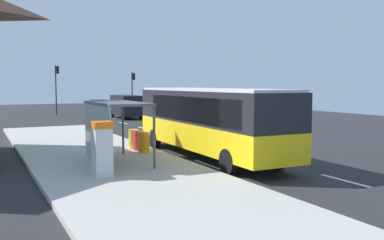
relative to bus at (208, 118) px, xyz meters
The scene contains 20 objects.
ground_plane 13.84m from the bus, 82.83° to the left, with size 56.00×92.00×0.04m, color #262628.
sidewalk_platform 5.26m from the bus, 161.10° to the left, with size 6.20×30.00×0.18m, color #ADAAA3.
lane_stripe_seg_0 6.94m from the bus, 72.95° to the right, with size 0.16×2.20×0.01m, color silver.
lane_stripe_seg_1 3.03m from the bus, 35.41° to the right, with size 0.16×2.20×0.01m, color silver.
lane_stripe_seg_2 4.50m from the bus, 61.45° to the left, with size 0.16×2.20×0.01m, color silver.
lane_stripe_seg_3 9.02m from the bus, 77.16° to the left, with size 0.16×2.20×0.01m, color silver.
lane_stripe_seg_4 13.87m from the bus, 81.80° to the left, with size 0.16×2.20×0.01m, color silver.
lane_stripe_seg_5 18.80m from the bus, 83.98° to the left, with size 0.16×2.20×0.01m, color silver.
lane_stripe_seg_6 23.76m from the bus, 85.25° to the left, with size 0.16×2.20×0.01m, color silver.
lane_stripe_seg_7 28.73m from the bus, 86.08° to the left, with size 0.16×2.20×0.01m, color silver.
bus is the anchor object (origin of this frame).
white_van 23.93m from the bus, 80.59° to the left, with size 2.23×5.28×2.30m.
sedan_near 34.64m from the bus, 83.35° to the left, with size 1.84×4.40×1.52m.
ticket_machine 6.25m from the bus, 155.82° to the right, with size 0.66×0.76×1.94m.
recycling_bin_orange 3.28m from the bus, 144.44° to the left, with size 0.52×0.52×0.95m, color orange.
recycling_bin_red 3.71m from the bus, 135.11° to the left, with size 0.52×0.52×0.95m, color red.
recycling_bin_yellow 4.21m from the bus, 128.06° to the left, with size 0.52×0.52×0.95m, color yellow.
traffic_light_near_side 31.81m from the bus, 76.88° to the left, with size 0.49×0.28×4.81m.
traffic_light_far_side 31.83m from the bus, 92.51° to the left, with size 0.49×0.28×5.49m.
bus_shelter 4.71m from the bus, behind, with size 1.80×4.00×2.50m.
Camera 1 is at (-11.27, -16.56, 3.40)m, focal length 39.51 mm.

